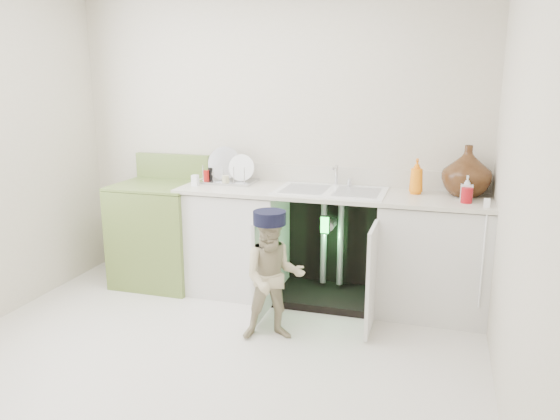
% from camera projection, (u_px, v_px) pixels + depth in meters
% --- Properties ---
extents(ground, '(3.50, 3.50, 0.00)m').
position_uv_depth(ground, '(206.00, 360.00, 3.50)').
color(ground, '#BEB5A7').
rests_on(ground, ground).
extents(room_shell, '(6.00, 5.50, 1.26)m').
position_uv_depth(room_shell, '(199.00, 167.00, 3.21)').
color(room_shell, beige).
rests_on(room_shell, ground).
extents(counter_run, '(2.44, 1.02, 1.28)m').
position_uv_depth(counter_run, '(336.00, 242.00, 4.35)').
color(counter_run, silver).
rests_on(counter_run, ground).
extents(avocado_stove, '(0.71, 0.65, 1.10)m').
position_uv_depth(avocado_stove, '(161.00, 232.00, 4.76)').
color(avocado_stove, olive).
rests_on(avocado_stove, ground).
extents(repair_worker, '(0.56, 0.68, 0.90)m').
position_uv_depth(repair_worker, '(273.00, 275.00, 3.70)').
color(repair_worker, tan).
rests_on(repair_worker, ground).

